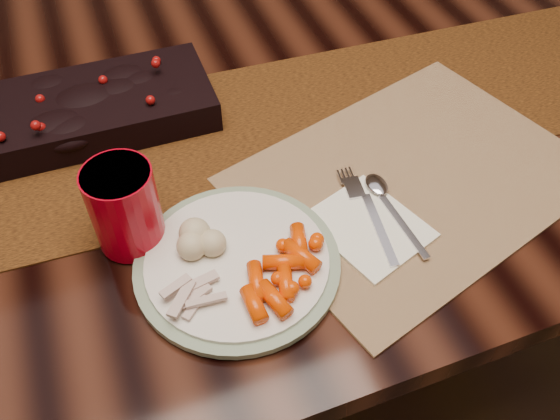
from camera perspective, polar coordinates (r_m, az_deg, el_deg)
name	(u,v)px	position (r m, az deg, el deg)	size (l,w,h in m)	color
floor	(229,350)	(1.53, -4.90, -13.24)	(5.00, 5.00, 0.00)	black
dining_table	(217,261)	(1.22, -6.04, -4.90)	(1.80, 1.00, 0.75)	black
table_runner	(240,132)	(0.91, -3.88, 7.46)	(1.53, 0.32, 0.00)	#37200F
centerpiece	(100,103)	(0.95, -16.97, 9.81)	(0.33, 0.17, 0.07)	black
placemat_main	(413,178)	(0.86, 12.64, 3.05)	(0.47, 0.34, 0.00)	#926E4D
dinner_plate	(237,263)	(0.73, -4.15, -5.07)	(0.25, 0.25, 0.01)	silver
baby_carrots	(284,271)	(0.70, 0.39, -5.91)	(0.11, 0.09, 0.02)	#EB3D00
mashed_potatoes	(207,231)	(0.73, -7.06, -2.06)	(0.08, 0.07, 0.04)	#F2E18C
turkey_shreds	(193,294)	(0.69, -8.38, -8.01)	(0.07, 0.06, 0.02)	gray
napkin	(369,226)	(0.78, 8.52, -1.58)	(0.12, 0.14, 0.00)	white
fork	(373,218)	(0.78, 8.92, -0.74)	(0.02, 0.16, 0.00)	silver
spoon	(394,213)	(0.80, 10.96, -0.24)	(0.03, 0.14, 0.00)	#B2B4BF
red_cup	(125,207)	(0.74, -14.72, 0.24)	(0.09, 0.09, 0.12)	#A00313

